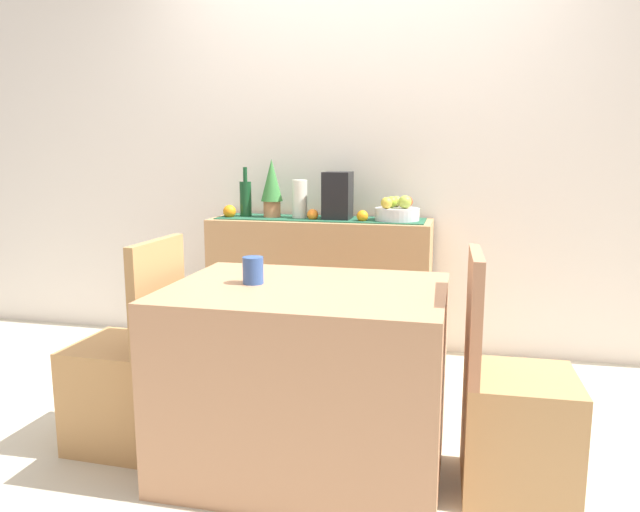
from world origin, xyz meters
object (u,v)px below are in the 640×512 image
object	(u,v)px
wine_bottle	(246,198)
chair_by_corner	(515,422)
ceramic_vase	(300,199)
potted_plant	(272,186)
sideboard_console	(321,288)
coffee_cup	(253,270)
coffee_maker	(338,196)
fruit_bowl	(397,214)
chair_near_window	(128,385)
dining_table	(307,377)

from	to	relation	value
wine_bottle	chair_by_corner	xyz separation A→B (m)	(1.52, -1.31, -0.70)
ceramic_vase	potted_plant	world-z (taller)	potted_plant
sideboard_console	coffee_cup	xyz separation A→B (m)	(0.03, -1.31, 0.37)
coffee_maker	chair_by_corner	bearing A→B (deg)	-54.35
fruit_bowl	chair_near_window	xyz separation A→B (m)	(-1.00, -1.31, -0.62)
wine_bottle	chair_by_corner	world-z (taller)	wine_bottle
coffee_maker	chair_by_corner	size ratio (longest dim) A/B	0.31
sideboard_console	fruit_bowl	xyz separation A→B (m)	(0.46, 0.00, 0.47)
coffee_cup	chair_near_window	size ratio (longest dim) A/B	0.12
wine_bottle	coffee_maker	world-z (taller)	wine_bottle
coffee_maker	coffee_cup	size ratio (longest dim) A/B	2.66
dining_table	coffee_maker	bearing A→B (deg)	96.42
ceramic_vase	coffee_cup	world-z (taller)	ceramic_vase
fruit_bowl	chair_near_window	bearing A→B (deg)	-127.30
chair_near_window	coffee_maker	bearing A→B (deg)	63.79
sideboard_console	potted_plant	world-z (taller)	potted_plant
chair_by_corner	fruit_bowl	bearing A→B (deg)	114.13
fruit_bowl	sideboard_console	bearing A→B (deg)	180.00
chair_near_window	sideboard_console	bearing A→B (deg)	67.56
sideboard_console	chair_near_window	size ratio (longest dim) A/B	1.47
potted_plant	coffee_cup	distance (m)	1.38
coffee_maker	fruit_bowl	bearing A→B (deg)	0.00
coffee_maker	wine_bottle	bearing A→B (deg)	180.00
wine_bottle	coffee_cup	world-z (taller)	wine_bottle
dining_table	fruit_bowl	bearing A→B (deg)	81.08
wine_bottle	chair_by_corner	bearing A→B (deg)	-40.84
coffee_maker	chair_by_corner	distance (m)	1.77
coffee_maker	ceramic_vase	bearing A→B (deg)	180.00
potted_plant	dining_table	world-z (taller)	potted_plant
dining_table	sideboard_console	bearing A→B (deg)	100.87
sideboard_console	chair_by_corner	bearing A→B (deg)	-51.46
ceramic_vase	chair_near_window	xyz separation A→B (m)	(-0.41, -1.31, -0.70)
coffee_maker	sideboard_console	bearing A→B (deg)	180.00
coffee_maker	coffee_cup	world-z (taller)	coffee_maker
dining_table	potted_plant	bearing A→B (deg)	112.95
sideboard_console	ceramic_vase	distance (m)	0.56
ceramic_vase	coffee_cup	size ratio (longest dim) A/B	2.19
fruit_bowl	dining_table	world-z (taller)	fruit_bowl
sideboard_console	wine_bottle	size ratio (longest dim) A/B	4.32
sideboard_console	dining_table	world-z (taller)	sideboard_console
ceramic_vase	coffee_cup	bearing A→B (deg)	-82.91
potted_plant	ceramic_vase	bearing A→B (deg)	0.00
sideboard_console	dining_table	size ratio (longest dim) A/B	1.25
dining_table	coffee_cup	world-z (taller)	coffee_cup
sideboard_console	chair_by_corner	distance (m)	1.69
fruit_bowl	chair_near_window	distance (m)	1.77
chair_near_window	dining_table	bearing A→B (deg)	0.03
dining_table	coffee_cup	xyz separation A→B (m)	(-0.22, 0.00, 0.42)
sideboard_console	chair_near_window	bearing A→B (deg)	-112.44
wine_bottle	dining_table	size ratio (longest dim) A/B	0.29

